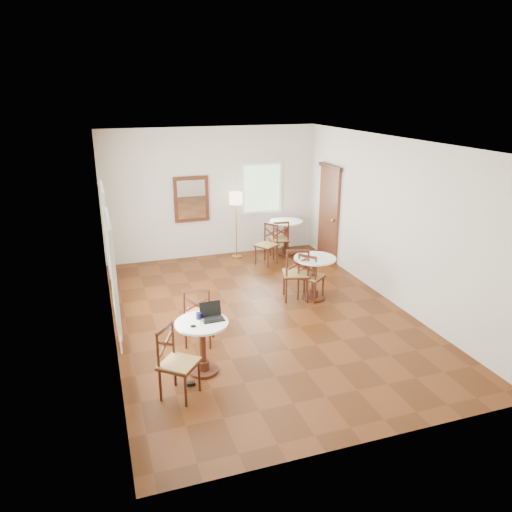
{
  "coord_description": "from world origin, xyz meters",
  "views": [
    {
      "loc": [
        -2.58,
        -7.41,
        3.78
      ],
      "look_at": [
        0.0,
        0.3,
        1.0
      ],
      "focal_mm": 34.34,
      "sensor_mm": 36.0,
      "label": 1
    }
  ],
  "objects_px": {
    "cafe_table_near": "(202,341)",
    "mouse": "(193,326)",
    "laptop": "(212,315)",
    "chair_near_a": "(199,315)",
    "chair_back_b": "(267,244)",
    "chair_mid_a": "(296,274)",
    "chair_near_b": "(177,363)",
    "water_glass": "(202,323)",
    "floor_lamp": "(236,203)",
    "cafe_table_mid": "(314,273)",
    "navy_mug": "(199,316)",
    "cafe_table_back": "(286,233)",
    "chair_mid_b": "(310,277)",
    "chair_back_a": "(279,239)",
    "power_adapter": "(191,384)"
  },
  "relations": [
    {
      "from": "cafe_table_mid",
      "to": "laptop",
      "type": "distance_m",
      "value": 2.99
    },
    {
      "from": "cafe_table_near",
      "to": "mouse",
      "type": "xyz_separation_m",
      "value": [
        -0.14,
        -0.11,
        0.31
      ]
    },
    {
      "from": "cafe_table_near",
      "to": "chair_near_b",
      "type": "height_order",
      "value": "chair_near_b"
    },
    {
      "from": "cafe_table_back",
      "to": "chair_back_a",
      "type": "distance_m",
      "value": 0.35
    },
    {
      "from": "chair_mid_b",
      "to": "chair_back_a",
      "type": "height_order",
      "value": "chair_mid_b"
    },
    {
      "from": "cafe_table_mid",
      "to": "water_glass",
      "type": "xyz_separation_m",
      "value": [
        -2.57,
        -1.96,
        0.31
      ]
    },
    {
      "from": "chair_mid_a",
      "to": "water_glass",
      "type": "height_order",
      "value": "chair_mid_a"
    },
    {
      "from": "chair_near_a",
      "to": "cafe_table_near",
      "type": "bearing_deg",
      "value": 102.31
    },
    {
      "from": "cafe_table_mid",
      "to": "chair_near_b",
      "type": "bearing_deg",
      "value": -142.51
    },
    {
      "from": "chair_near_a",
      "to": "chair_mid_a",
      "type": "height_order",
      "value": "chair_mid_a"
    },
    {
      "from": "chair_back_b",
      "to": "chair_mid_a",
      "type": "bearing_deg",
      "value": -38.47
    },
    {
      "from": "chair_near_a",
      "to": "chair_near_b",
      "type": "relative_size",
      "value": 1.02
    },
    {
      "from": "chair_near_a",
      "to": "laptop",
      "type": "xyz_separation_m",
      "value": [
        0.04,
        -0.74,
        0.34
      ]
    },
    {
      "from": "laptop",
      "to": "chair_near_a",
      "type": "bearing_deg",
      "value": 90.57
    },
    {
      "from": "chair_near_a",
      "to": "mouse",
      "type": "height_order",
      "value": "chair_near_a"
    },
    {
      "from": "chair_back_b",
      "to": "floor_lamp",
      "type": "height_order",
      "value": "floor_lamp"
    },
    {
      "from": "cafe_table_back",
      "to": "laptop",
      "type": "height_order",
      "value": "laptop"
    },
    {
      "from": "water_glass",
      "to": "chair_near_a",
      "type": "bearing_deg",
      "value": 81.47
    },
    {
      "from": "chair_near_b",
      "to": "chair_back_a",
      "type": "bearing_deg",
      "value": 5.24
    },
    {
      "from": "chair_near_a",
      "to": "chair_mid_a",
      "type": "bearing_deg",
      "value": -131.32
    },
    {
      "from": "power_adapter",
      "to": "floor_lamp",
      "type": "bearing_deg",
      "value": 67.04
    },
    {
      "from": "floor_lamp",
      "to": "water_glass",
      "type": "relative_size",
      "value": 16.32
    },
    {
      "from": "cafe_table_near",
      "to": "navy_mug",
      "type": "xyz_separation_m",
      "value": [
        -0.01,
        0.1,
        0.34
      ]
    },
    {
      "from": "chair_back_b",
      "to": "mouse",
      "type": "relative_size",
      "value": 10.98
    },
    {
      "from": "laptop",
      "to": "chair_back_b",
      "type": "bearing_deg",
      "value": 58.2
    },
    {
      "from": "floor_lamp",
      "to": "water_glass",
      "type": "height_order",
      "value": "floor_lamp"
    },
    {
      "from": "chair_near_a",
      "to": "chair_near_b",
      "type": "xyz_separation_m",
      "value": [
        -0.55,
        -1.26,
        -0.01
      ]
    },
    {
      "from": "cafe_table_near",
      "to": "floor_lamp",
      "type": "xyz_separation_m",
      "value": [
        1.84,
        4.63,
        0.84
      ]
    },
    {
      "from": "laptop",
      "to": "navy_mug",
      "type": "relative_size",
      "value": 2.64
    },
    {
      "from": "cafe_table_back",
      "to": "mouse",
      "type": "bearing_deg",
      "value": -124.61
    },
    {
      "from": "navy_mug",
      "to": "water_glass",
      "type": "distance_m",
      "value": 0.22
    },
    {
      "from": "laptop",
      "to": "chair_mid_a",
      "type": "bearing_deg",
      "value": 39.79
    },
    {
      "from": "chair_near_a",
      "to": "chair_back_b",
      "type": "height_order",
      "value": "chair_near_a"
    },
    {
      "from": "chair_back_a",
      "to": "water_glass",
      "type": "relative_size",
      "value": 9.65
    },
    {
      "from": "chair_back_a",
      "to": "mouse",
      "type": "bearing_deg",
      "value": 64.46
    },
    {
      "from": "chair_near_b",
      "to": "water_glass",
      "type": "xyz_separation_m",
      "value": [
        0.41,
        0.33,
        0.34
      ]
    },
    {
      "from": "cafe_table_near",
      "to": "chair_near_b",
      "type": "distance_m",
      "value": 0.62
    },
    {
      "from": "cafe_table_near",
      "to": "floor_lamp",
      "type": "height_order",
      "value": "floor_lamp"
    },
    {
      "from": "laptop",
      "to": "cafe_table_back",
      "type": "bearing_deg",
      "value": 54.75
    },
    {
      "from": "chair_mid_a",
      "to": "mouse",
      "type": "relative_size",
      "value": 12.37
    },
    {
      "from": "chair_near_a",
      "to": "navy_mug",
      "type": "distance_m",
      "value": 0.8
    },
    {
      "from": "cafe_table_back",
      "to": "chair_near_a",
      "type": "height_order",
      "value": "chair_near_a"
    },
    {
      "from": "cafe_table_near",
      "to": "chair_near_b",
      "type": "xyz_separation_m",
      "value": [
        -0.43,
        -0.45,
        0.0
      ]
    },
    {
      "from": "cafe_table_mid",
      "to": "navy_mug",
      "type": "distance_m",
      "value": 3.11
    },
    {
      "from": "chair_back_a",
      "to": "laptop",
      "type": "height_order",
      "value": "laptop"
    },
    {
      "from": "chair_mid_b",
      "to": "navy_mug",
      "type": "relative_size",
      "value": 7.85
    },
    {
      "from": "chair_mid_b",
      "to": "laptop",
      "type": "xyz_separation_m",
      "value": [
        -2.31,
        -1.76,
        0.37
      ]
    },
    {
      "from": "cafe_table_near",
      "to": "chair_near_b",
      "type": "bearing_deg",
      "value": -133.64
    },
    {
      "from": "cafe_table_mid",
      "to": "mouse",
      "type": "bearing_deg",
      "value": -144.09
    },
    {
      "from": "cafe_table_back",
      "to": "chair_mid_b",
      "type": "distance_m",
      "value": 2.72
    }
  ]
}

